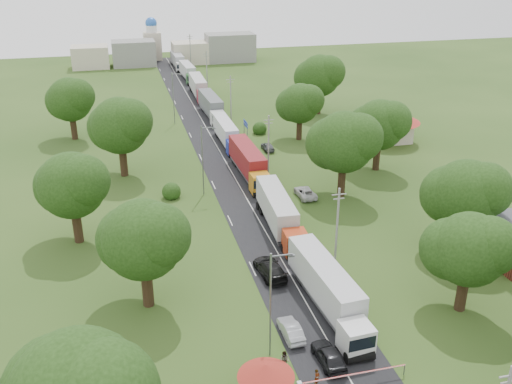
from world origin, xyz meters
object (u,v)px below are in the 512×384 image
object	(u,v)px
info_sign	(246,127)
car_lane_front	(329,356)
pedestrian_near	(317,378)
truck_0	(328,289)
boom_barrier	(337,378)
car_lane_mid	(291,330)
guard_booth	(266,378)

from	to	relation	value
info_sign	car_lane_front	distance (m)	57.55
info_sign	pedestrian_near	size ratio (longest dim) A/B	2.59
truck_0	pedestrian_near	world-z (taller)	truck_0
info_sign	truck_0	bearing A→B (deg)	-94.09
info_sign	truck_0	xyz separation A→B (m)	(-3.57, -49.94, -0.71)
boom_barrier	car_lane_front	size ratio (longest dim) A/B	2.07
car_lane_mid	pedestrian_near	xyz separation A→B (m)	(0.12, -6.50, 0.11)
info_sign	boom_barrier	bearing A→B (deg)	-96.24
truck_0	car_lane_front	bearing A→B (deg)	-109.96
truck_0	boom_barrier	bearing A→B (deg)	-106.52
boom_barrier	pedestrian_near	size ratio (longest dim) A/B	5.84
car_lane_front	car_lane_mid	distance (m)	4.63
boom_barrier	truck_0	size ratio (longest dim) A/B	0.59
truck_0	car_lane_front	distance (m)	7.85
guard_booth	truck_0	distance (m)	13.38
boom_barrier	guard_booth	bearing A→B (deg)	-179.99
truck_0	car_lane_mid	bearing A→B (deg)	-146.51
guard_booth	truck_0	size ratio (longest dim) A/B	0.28
car_lane_front	truck_0	bearing A→B (deg)	-113.16
guard_booth	car_lane_mid	distance (m)	8.30
boom_barrier	info_sign	xyz separation A→B (m)	(6.56, 60.00, 2.11)
car_lane_front	boom_barrier	bearing A→B (deg)	79.60
boom_barrier	info_sign	world-z (taller)	info_sign
truck_0	info_sign	bearing A→B (deg)	85.91
guard_booth	car_lane_front	world-z (taller)	guard_booth
guard_booth	car_lane_mid	xyz separation A→B (m)	(4.20, 7.00, -1.49)
boom_barrier	truck_0	distance (m)	10.59
car_lane_front	car_lane_mid	world-z (taller)	car_lane_front
car_lane_front	guard_booth	bearing A→B (deg)	21.34
boom_barrier	guard_booth	xyz separation A→B (m)	(-5.84, -0.00, 1.27)
info_sign	truck_0	size ratio (longest dim) A/B	0.26
boom_barrier	car_lane_front	bearing A→B (deg)	82.80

